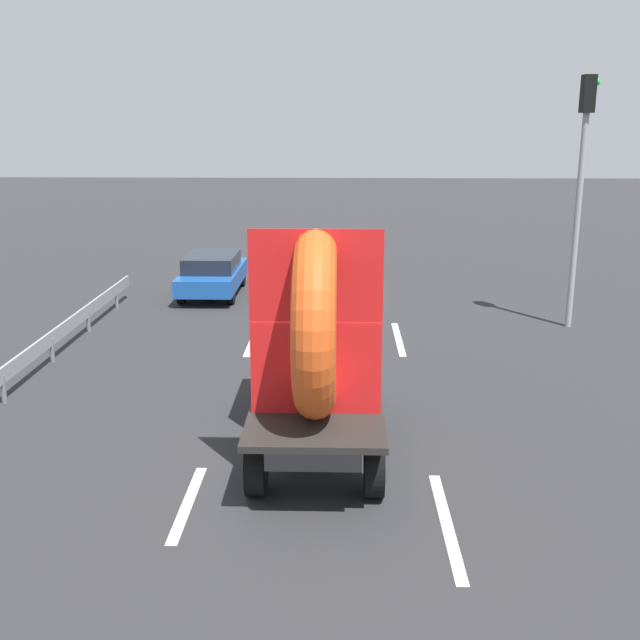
% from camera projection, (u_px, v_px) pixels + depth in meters
% --- Properties ---
extents(ground_plane, '(120.00, 120.00, 0.00)m').
position_uv_depth(ground_plane, '(305.00, 447.00, 12.56)').
color(ground_plane, '#28282B').
extents(flatbed_truck, '(2.02, 5.01, 3.82)m').
position_uv_depth(flatbed_truck, '(319.00, 341.00, 12.35)').
color(flatbed_truck, black).
rests_on(flatbed_truck, ground_plane).
extents(distant_sedan, '(1.68, 3.93, 1.28)m').
position_uv_depth(distant_sedan, '(213.00, 273.00, 23.34)').
color(distant_sedan, black).
rests_on(distant_sedan, ground_plane).
extents(traffic_light, '(0.42, 0.36, 6.34)m').
position_uv_depth(traffic_light, '(582.00, 169.00, 18.85)').
color(traffic_light, gray).
rests_on(traffic_light, ground_plane).
extents(guardrail, '(0.10, 10.07, 0.71)m').
position_uv_depth(guardrail, '(70.00, 325.00, 18.04)').
color(guardrail, gray).
rests_on(guardrail, ground_plane).
extents(lane_dash_left_near, '(0.16, 2.23, 0.01)m').
position_uv_depth(lane_dash_left_near, '(188.00, 503.00, 10.73)').
color(lane_dash_left_near, beige).
rests_on(lane_dash_left_near, ground_plane).
extents(lane_dash_left_far, '(0.16, 2.22, 0.01)m').
position_uv_depth(lane_dash_left_far, '(252.00, 343.00, 18.40)').
color(lane_dash_left_far, beige).
rests_on(lane_dash_left_far, ground_plane).
extents(lane_dash_right_near, '(0.16, 2.84, 0.01)m').
position_uv_depth(lane_dash_right_near, '(447.00, 524.00, 10.18)').
color(lane_dash_right_near, beige).
rests_on(lane_dash_right_near, ground_plane).
extents(lane_dash_right_far, '(0.16, 2.93, 0.01)m').
position_uv_depth(lane_dash_right_far, '(398.00, 339.00, 18.77)').
color(lane_dash_right_far, beige).
rests_on(lane_dash_right_far, ground_plane).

